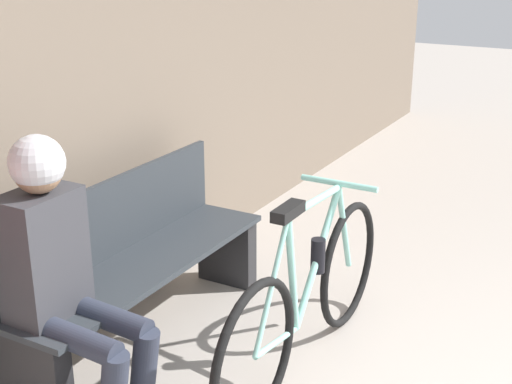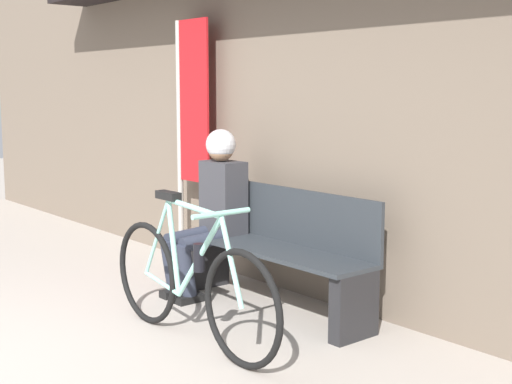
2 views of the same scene
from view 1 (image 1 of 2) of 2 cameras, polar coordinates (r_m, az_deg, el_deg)
name	(u,v)px [view 1 (image 1 of 2)]	position (r m, az deg, el deg)	size (l,w,h in m)	color
storefront_wall	(10,16)	(3.44, -19.08, 13.17)	(12.00, 0.56, 3.20)	#756656
park_bench_near	(137,268)	(3.70, -9.49, -6.02)	(1.66, 0.42, 0.86)	#2D3338
bicycle	(308,298)	(3.42, 4.18, -8.45)	(1.71, 0.40, 0.92)	black
person_seated	(60,262)	(3.09, -15.40, -5.40)	(0.34, 0.62, 1.26)	#2D3342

